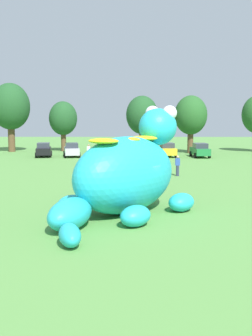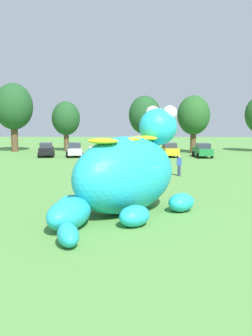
% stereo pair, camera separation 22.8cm
% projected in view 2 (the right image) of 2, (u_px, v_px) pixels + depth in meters
% --- Properties ---
extents(ground_plane, '(160.00, 160.00, 0.00)m').
position_uv_depth(ground_plane, '(135.00, 211.00, 21.14)').
color(ground_plane, '#568E42').
extents(giant_inflatable_creature, '(7.58, 10.38, 5.50)m').
position_uv_depth(giant_inflatable_creature, '(126.00, 174.00, 20.65)').
color(giant_inflatable_creature, '#23B2C6').
rests_on(giant_inflatable_creature, ground).
extents(car_black, '(2.42, 4.32, 1.72)m').
position_uv_depth(car_black, '(46.00, 150.00, 50.23)').
color(car_black, black).
rests_on(car_black, ground).
extents(car_silver, '(2.51, 4.35, 1.72)m').
position_uv_depth(car_silver, '(74.00, 150.00, 50.05)').
color(car_silver, '#B7BABF').
rests_on(car_silver, ground).
extents(car_red, '(2.14, 4.20, 1.72)m').
position_uv_depth(car_red, '(106.00, 150.00, 49.80)').
color(car_red, red).
rests_on(car_red, ground).
extents(car_blue, '(2.33, 4.28, 1.72)m').
position_uv_depth(car_blue, '(136.00, 149.00, 50.92)').
color(car_blue, '#2347B7').
rests_on(car_blue, ground).
extents(car_yellow, '(2.28, 4.26, 1.72)m').
position_uv_depth(car_yellow, '(169.00, 150.00, 50.06)').
color(car_yellow, yellow).
rests_on(car_yellow, ground).
extents(car_green, '(2.14, 4.20, 1.72)m').
position_uv_depth(car_green, '(203.00, 150.00, 49.40)').
color(car_green, '#1E7238').
rests_on(car_green, ground).
extents(tree_left, '(5.40, 5.40, 9.58)m').
position_uv_depth(tree_left, '(14.00, 107.00, 56.95)').
color(tree_left, brown).
rests_on(tree_left, ground).
extents(tree_mid_left, '(3.99, 3.99, 7.09)m').
position_uv_depth(tree_mid_left, '(66.00, 119.00, 57.94)').
color(tree_mid_left, brown).
rests_on(tree_mid_left, ground).
extents(tree_centre_left, '(4.39, 4.39, 7.78)m').
position_uv_depth(tree_centre_left, '(145.00, 115.00, 55.92)').
color(tree_centre_left, brown).
rests_on(tree_centre_left, ground).
extents(tree_centre, '(4.36, 4.36, 7.75)m').
position_uv_depth(tree_centre, '(194.00, 116.00, 54.46)').
color(tree_centre, brown).
rests_on(tree_centre, ground).
extents(spectator_near_inflatable, '(0.38, 0.26, 1.71)m').
position_uv_depth(spectator_near_inflatable, '(179.00, 166.00, 33.66)').
color(spectator_near_inflatable, '#2D334C').
rests_on(spectator_near_inflatable, ground).
extents(spectator_mid_field, '(0.38, 0.26, 1.71)m').
position_uv_depth(spectator_mid_field, '(91.00, 152.00, 47.45)').
color(spectator_mid_field, '#2D334C').
rests_on(spectator_mid_field, ground).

